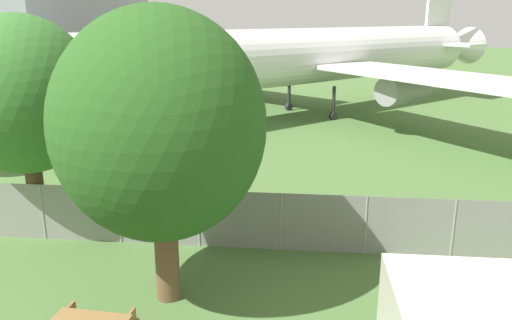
# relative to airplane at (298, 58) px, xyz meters

# --- Properties ---
(perimeter_fence) EXTENTS (56.07, 0.07, 1.86)m
(perimeter_fence) POSITION_rel_airplane_xyz_m (0.10, -21.35, -3.28)
(perimeter_fence) COLOR gray
(perimeter_fence) RESTS_ON ground
(airplane) EXTENTS (34.77, 34.17, 11.95)m
(airplane) POSITION_rel_airplane_xyz_m (0.00, 0.00, 0.00)
(airplane) COLOR white
(airplane) RESTS_ON ground
(tree_near_hangar) EXTENTS (4.99, 4.99, 7.26)m
(tree_near_hangar) POSITION_rel_airplane_xyz_m (-2.59, -24.36, 0.29)
(tree_near_hangar) COLOR brown
(tree_near_hangar) RESTS_ON ground
(tree_left_of_cabin) EXTENTS (4.43, 4.43, 7.08)m
(tree_left_of_cabin) POSITION_rel_airplane_xyz_m (-7.85, -21.06, 0.41)
(tree_left_of_cabin) COLOR #4C3823
(tree_left_of_cabin) RESTS_ON ground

